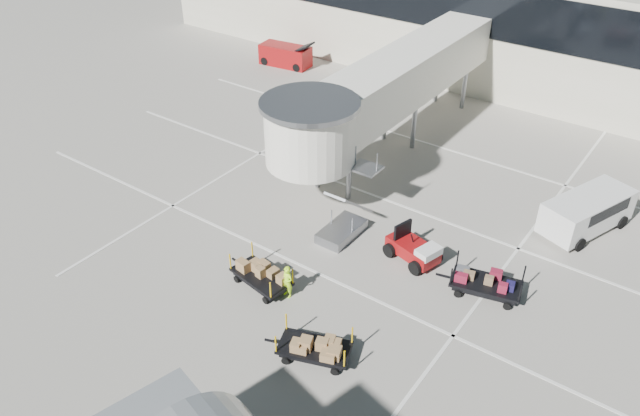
{
  "coord_description": "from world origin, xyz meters",
  "views": [
    {
      "loc": [
        12.07,
        -15.49,
        18.01
      ],
      "look_at": [
        -1.9,
        3.91,
        2.0
      ],
      "focal_mm": 35.0,
      "sensor_mm": 36.0,
      "label": 1
    }
  ],
  "objects_px": {
    "suitcase_cart": "(484,284)",
    "box_cart_far": "(259,274)",
    "box_cart_near": "(314,347)",
    "belt_loader": "(286,56)",
    "ground_worker": "(287,282)",
    "baggage_tug": "(414,249)",
    "minivan": "(589,209)"
  },
  "relations": [
    {
      "from": "baggage_tug",
      "to": "box_cart_near",
      "type": "bearing_deg",
      "value": -76.0
    },
    {
      "from": "box_cart_near",
      "to": "box_cart_far",
      "type": "xyz_separation_m",
      "value": [
        -4.52,
        2.05,
        0.0
      ]
    },
    {
      "from": "box_cart_near",
      "to": "ground_worker",
      "type": "relative_size",
      "value": 2.22
    },
    {
      "from": "baggage_tug",
      "to": "box_cart_far",
      "type": "distance_m",
      "value": 7.17
    },
    {
      "from": "minivan",
      "to": "belt_loader",
      "type": "relative_size",
      "value": 1.2
    },
    {
      "from": "suitcase_cart",
      "to": "box_cart_near",
      "type": "height_order",
      "value": "suitcase_cart"
    },
    {
      "from": "ground_worker",
      "to": "baggage_tug",
      "type": "bearing_deg",
      "value": 68.15
    },
    {
      "from": "box_cart_far",
      "to": "box_cart_near",
      "type": "bearing_deg",
      "value": -15.26
    },
    {
      "from": "baggage_tug",
      "to": "box_cart_far",
      "type": "height_order",
      "value": "baggage_tug"
    },
    {
      "from": "box_cart_near",
      "to": "minivan",
      "type": "height_order",
      "value": "minivan"
    },
    {
      "from": "box_cart_near",
      "to": "minivan",
      "type": "relative_size",
      "value": 0.65
    },
    {
      "from": "baggage_tug",
      "to": "ground_worker",
      "type": "distance_m",
      "value": 6.2
    },
    {
      "from": "suitcase_cart",
      "to": "box_cart_far",
      "type": "relative_size",
      "value": 1.07
    },
    {
      "from": "belt_loader",
      "to": "box_cart_far",
      "type": "bearing_deg",
      "value": -61.22
    },
    {
      "from": "box_cart_far",
      "to": "ground_worker",
      "type": "xyz_separation_m",
      "value": [
        1.54,
        0.08,
        0.24
      ]
    },
    {
      "from": "suitcase_cart",
      "to": "belt_loader",
      "type": "relative_size",
      "value": 0.84
    },
    {
      "from": "box_cart_near",
      "to": "belt_loader",
      "type": "height_order",
      "value": "belt_loader"
    },
    {
      "from": "ground_worker",
      "to": "belt_loader",
      "type": "bearing_deg",
      "value": 137.45
    },
    {
      "from": "suitcase_cart",
      "to": "minivan",
      "type": "xyz_separation_m",
      "value": [
        2.12,
        7.42,
        0.63
      ]
    },
    {
      "from": "box_cart_near",
      "to": "ground_worker",
      "type": "xyz_separation_m",
      "value": [
        -2.98,
        2.13,
        0.25
      ]
    },
    {
      "from": "suitcase_cart",
      "to": "belt_loader",
      "type": "distance_m",
      "value": 28.59
    },
    {
      "from": "box_cart_far",
      "to": "ground_worker",
      "type": "bearing_deg",
      "value": 12.07
    },
    {
      "from": "baggage_tug",
      "to": "minivan",
      "type": "height_order",
      "value": "minivan"
    },
    {
      "from": "box_cart_near",
      "to": "belt_loader",
      "type": "distance_m",
      "value": 30.64
    },
    {
      "from": "minivan",
      "to": "belt_loader",
      "type": "height_order",
      "value": "belt_loader"
    },
    {
      "from": "box_cart_far",
      "to": "belt_loader",
      "type": "xyz_separation_m",
      "value": [
        -15.34,
        21.29,
        0.26
      ]
    },
    {
      "from": "minivan",
      "to": "belt_loader",
      "type": "xyz_separation_m",
      "value": [
        -25.72,
        8.72,
        -0.34
      ]
    },
    {
      "from": "box_cart_far",
      "to": "ground_worker",
      "type": "relative_size",
      "value": 2.26
    },
    {
      "from": "box_cart_far",
      "to": "baggage_tug",
      "type": "bearing_deg",
      "value": 58.08
    },
    {
      "from": "box_cart_near",
      "to": "minivan",
      "type": "xyz_separation_m",
      "value": [
        5.86,
        14.62,
        0.59
      ]
    },
    {
      "from": "baggage_tug",
      "to": "suitcase_cart",
      "type": "relative_size",
      "value": 0.74
    },
    {
      "from": "suitcase_cart",
      "to": "box_cart_near",
      "type": "bearing_deg",
      "value": -131.25
    }
  ]
}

